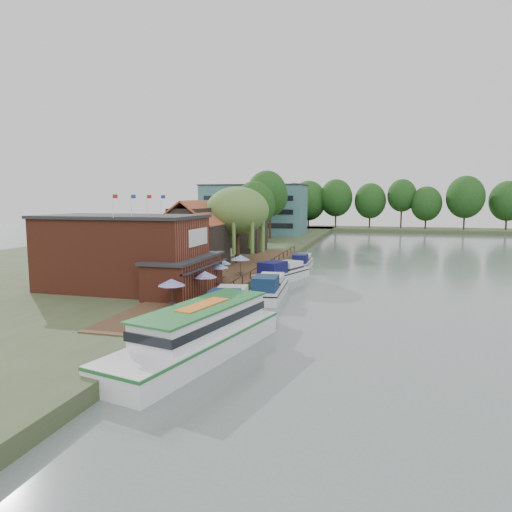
% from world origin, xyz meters
% --- Properties ---
extents(ground, '(260.00, 260.00, 0.00)m').
position_xyz_m(ground, '(0.00, 0.00, 0.00)').
color(ground, '#586663').
rests_on(ground, ground).
extents(land_bank, '(50.00, 140.00, 1.00)m').
position_xyz_m(land_bank, '(-30.00, 35.00, 0.50)').
color(land_bank, '#384728').
rests_on(land_bank, ground).
extents(quay_deck, '(6.00, 50.00, 0.10)m').
position_xyz_m(quay_deck, '(-8.00, 10.00, 1.05)').
color(quay_deck, '#47301E').
rests_on(quay_deck, land_bank).
extents(quay_rail, '(0.20, 49.00, 1.00)m').
position_xyz_m(quay_rail, '(-5.30, 10.50, 1.50)').
color(quay_rail, black).
rests_on(quay_rail, land_bank).
extents(pub, '(20.00, 11.00, 7.30)m').
position_xyz_m(pub, '(-14.00, -1.00, 4.65)').
color(pub, maroon).
rests_on(pub, land_bank).
extents(hotel_block, '(25.40, 12.40, 12.30)m').
position_xyz_m(hotel_block, '(-22.00, 70.00, 7.15)').
color(hotel_block, '#38666B').
rests_on(hotel_block, land_bank).
extents(cottage_a, '(8.60, 7.60, 8.50)m').
position_xyz_m(cottage_a, '(-15.00, 14.00, 5.25)').
color(cottage_a, black).
rests_on(cottage_a, land_bank).
extents(cottage_b, '(9.60, 8.60, 8.50)m').
position_xyz_m(cottage_b, '(-18.00, 24.00, 5.25)').
color(cottage_b, beige).
rests_on(cottage_b, land_bank).
extents(cottage_c, '(7.60, 7.60, 8.50)m').
position_xyz_m(cottage_c, '(-14.00, 33.00, 5.25)').
color(cottage_c, black).
rests_on(cottage_c, land_bank).
extents(willow, '(8.60, 8.60, 10.43)m').
position_xyz_m(willow, '(-10.50, 19.00, 6.21)').
color(willow, '#476B2D').
rests_on(willow, land_bank).
extents(umbrella_0, '(2.25, 2.25, 2.38)m').
position_xyz_m(umbrella_0, '(-7.80, -7.37, 2.29)').
color(umbrella_0, navy).
rests_on(umbrella_0, quay_deck).
extents(umbrella_1, '(2.16, 2.16, 2.38)m').
position_xyz_m(umbrella_1, '(-6.61, -3.11, 2.29)').
color(umbrella_1, navy).
rests_on(umbrella_1, quay_deck).
extents(umbrella_2, '(2.15, 2.15, 2.38)m').
position_xyz_m(umbrella_2, '(-8.19, -1.49, 2.29)').
color(umbrella_2, navy).
rests_on(umbrella_2, quay_deck).
extents(umbrella_3, '(2.45, 2.45, 2.38)m').
position_xyz_m(umbrella_3, '(-7.49, 2.33, 2.29)').
color(umbrella_3, navy).
rests_on(umbrella_3, quay_deck).
extents(umbrella_4, '(1.98, 1.98, 2.38)m').
position_xyz_m(umbrella_4, '(-7.92, 5.12, 2.29)').
color(umbrella_4, navy).
rests_on(umbrella_4, quay_deck).
extents(umbrella_5, '(2.28, 2.28, 2.38)m').
position_xyz_m(umbrella_5, '(-6.97, 8.75, 2.29)').
color(umbrella_5, navy).
rests_on(umbrella_5, quay_deck).
extents(cruiser_0, '(4.96, 11.04, 2.61)m').
position_xyz_m(cruiser_0, '(-3.81, -5.23, 1.31)').
color(cruiser_0, white).
rests_on(cruiser_0, ground).
extents(cruiser_1, '(4.04, 10.35, 2.47)m').
position_xyz_m(cruiser_1, '(-2.37, 3.31, 1.23)').
color(cruiser_1, silver).
rests_on(cruiser_1, ground).
extents(cruiser_2, '(6.54, 10.91, 2.54)m').
position_xyz_m(cruiser_2, '(-3.06, 12.75, 1.27)').
color(cruiser_2, silver).
rests_on(cruiser_2, ground).
extents(cruiser_3, '(3.13, 9.03, 2.13)m').
position_xyz_m(cruiser_3, '(-2.35, 23.75, 1.07)').
color(cruiser_3, silver).
rests_on(cruiser_3, ground).
extents(tour_boat, '(7.42, 15.37, 3.23)m').
position_xyz_m(tour_boat, '(-2.73, -14.58, 1.62)').
color(tour_boat, silver).
rests_on(tour_boat, ground).
extents(swan, '(0.44, 0.44, 0.44)m').
position_xyz_m(swan, '(-1.90, -10.75, 0.22)').
color(swan, white).
rests_on(swan, ground).
extents(bank_tree_0, '(7.64, 7.64, 12.03)m').
position_xyz_m(bank_tree_0, '(-14.24, 41.82, 7.02)').
color(bank_tree_0, '#143811').
rests_on(bank_tree_0, land_bank).
extents(bank_tree_1, '(8.14, 8.14, 14.38)m').
position_xyz_m(bank_tree_1, '(-13.71, 49.29, 8.19)').
color(bank_tree_1, '#143811').
rests_on(bank_tree_1, land_bank).
extents(bank_tree_2, '(7.76, 7.76, 13.90)m').
position_xyz_m(bank_tree_2, '(-14.97, 57.53, 7.95)').
color(bank_tree_2, '#143811').
rests_on(bank_tree_2, land_bank).
extents(bank_tree_3, '(6.20, 6.20, 10.74)m').
position_xyz_m(bank_tree_3, '(-17.32, 77.10, 6.37)').
color(bank_tree_3, '#143811').
rests_on(bank_tree_3, land_bank).
extents(bank_tree_4, '(8.52, 8.52, 13.08)m').
position_xyz_m(bank_tree_4, '(-14.45, 84.13, 7.54)').
color(bank_tree_4, '#143811').
rests_on(bank_tree_4, land_bank).
extents(bank_tree_5, '(7.84, 7.84, 13.06)m').
position_xyz_m(bank_tree_5, '(-16.73, 94.99, 7.53)').
color(bank_tree_5, '#143811').
rests_on(bank_tree_5, land_bank).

